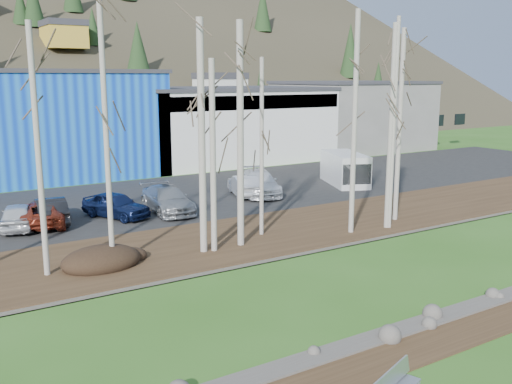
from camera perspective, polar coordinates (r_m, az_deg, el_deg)
dirt_strip at (r=19.25m, az=19.89°, el=-12.92°), size 80.00×1.80×0.03m
near_bank_rocks at (r=19.82m, az=17.58°, el=-12.09°), size 80.00×0.80×0.50m
river at (r=22.45m, az=9.53°, el=-8.87°), size 80.00×8.00×0.90m
far_bank_rocks at (r=25.48m, az=3.37°, el=-6.25°), size 80.00×0.80×0.46m
far_bank at (r=28.01m, az=-0.44°, el=-4.43°), size 80.00×7.00×0.15m
parking_lot at (r=37.10m, az=-8.99°, el=-0.62°), size 80.00×14.00×0.14m
building_blue at (r=48.25m, az=-22.47°, el=6.33°), size 20.40×12.24×8.30m
building_white at (r=54.31m, az=-3.27°, el=6.86°), size 18.36×12.24×6.80m
building_grey at (r=63.58m, az=9.55°, el=7.61°), size 14.28×12.24×7.30m
dirt_mound at (r=24.15m, az=-15.22°, el=-6.48°), size 3.23×2.28×0.63m
birch_1 at (r=22.89m, az=-20.95°, el=3.69°), size 0.22×0.22×9.59m
birch_2 at (r=24.48m, az=-5.45°, el=5.32°), size 0.30×0.30×9.99m
birch_3 at (r=23.14m, az=-14.77°, el=5.67°), size 0.22×0.22×10.81m
birch_4 at (r=24.66m, az=-4.33°, el=3.47°), size 0.26×0.26×8.36m
birch_5 at (r=27.24m, az=0.57°, el=4.40°), size 0.20×0.20×8.49m
birch_6 at (r=29.23m, az=13.62°, el=6.49°), size 0.20×0.20×10.45m
birch_7 at (r=29.24m, az=13.34°, el=6.21°), size 0.26×0.26×10.15m
birch_8 at (r=27.93m, az=9.82°, el=6.66°), size 0.25×0.25×10.67m
birch_9 at (r=31.05m, az=14.15°, el=6.36°), size 0.25×0.25×10.04m
birch_10 at (r=25.39m, az=-1.58°, el=5.58°), size 0.30×0.30×9.99m
car_0 at (r=31.34m, az=-22.69°, el=-2.22°), size 2.57×4.24×1.35m
car_1 at (r=31.92m, az=-19.89°, el=-1.73°), size 1.91×4.36×1.39m
car_2 at (r=31.68m, az=-20.44°, el=-1.94°), size 3.32×5.11×1.31m
car_3 at (r=32.90m, az=-8.86°, el=-0.74°), size 2.40×5.16×1.46m
car_4 at (r=32.16m, az=-13.84°, el=-1.27°), size 3.27×4.41×1.40m
car_5 at (r=37.03m, az=-1.21°, el=0.68°), size 2.64×4.38×1.36m
car_6 at (r=37.42m, az=0.28°, el=0.94°), size 3.87×5.77×1.55m
van_white at (r=41.31m, az=8.96°, el=2.28°), size 3.89×5.54×2.24m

